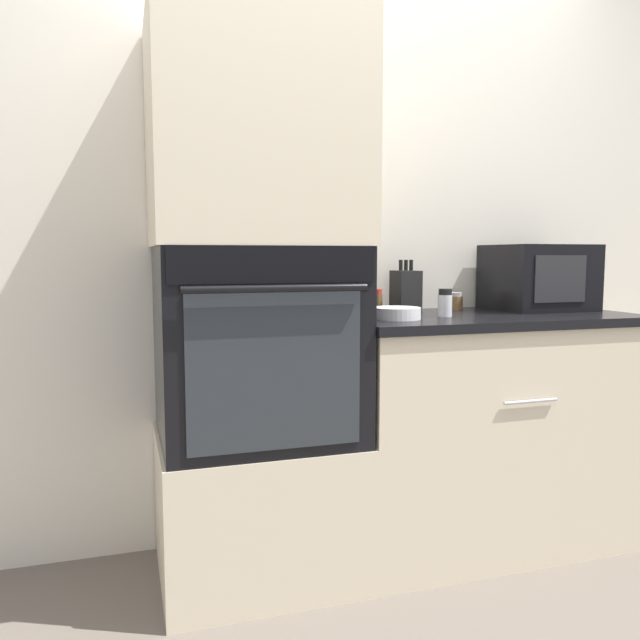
{
  "coord_description": "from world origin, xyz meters",
  "views": [
    {
      "loc": [
        -0.8,
        -1.87,
        1.17
      ],
      "look_at": [
        -0.14,
        0.21,
        0.95
      ],
      "focal_mm": 35.0,
      "sensor_mm": 36.0,
      "label": 1
    }
  ],
  "objects_px": {
    "microwave": "(538,277)",
    "condiment_jar_mid": "(445,303)",
    "bowl": "(396,313)",
    "condiment_jar_far": "(378,301)",
    "knife_block": "(406,291)",
    "wall_oven": "(256,343)",
    "condiment_jar_near": "(456,301)"
  },
  "relations": [
    {
      "from": "knife_block",
      "to": "condiment_jar_mid",
      "type": "height_order",
      "value": "knife_block"
    },
    {
      "from": "knife_block",
      "to": "condiment_jar_near",
      "type": "xyz_separation_m",
      "value": [
        0.25,
        0.02,
        -0.05
      ]
    },
    {
      "from": "wall_oven",
      "to": "microwave",
      "type": "height_order",
      "value": "microwave"
    },
    {
      "from": "wall_oven",
      "to": "condiment_jar_mid",
      "type": "height_order",
      "value": "wall_oven"
    },
    {
      "from": "condiment_jar_far",
      "to": "wall_oven",
      "type": "bearing_deg",
      "value": -159.27
    },
    {
      "from": "microwave",
      "to": "bowl",
      "type": "height_order",
      "value": "microwave"
    },
    {
      "from": "condiment_jar_far",
      "to": "condiment_jar_near",
      "type": "bearing_deg",
      "value": 2.39
    },
    {
      "from": "wall_oven",
      "to": "knife_block",
      "type": "bearing_deg",
      "value": 16.83
    },
    {
      "from": "wall_oven",
      "to": "microwave",
      "type": "bearing_deg",
      "value": 4.92
    },
    {
      "from": "microwave",
      "to": "wall_oven",
      "type": "bearing_deg",
      "value": -175.08
    },
    {
      "from": "wall_oven",
      "to": "condiment_jar_near",
      "type": "bearing_deg",
      "value": 13.65
    },
    {
      "from": "wall_oven",
      "to": "condiment_jar_mid",
      "type": "bearing_deg",
      "value": -4.12
    },
    {
      "from": "microwave",
      "to": "condiment_jar_near",
      "type": "height_order",
      "value": "microwave"
    },
    {
      "from": "knife_block",
      "to": "bowl",
      "type": "bearing_deg",
      "value": -120.9
    },
    {
      "from": "bowl",
      "to": "condiment_jar_far",
      "type": "distance_m",
      "value": 0.3
    },
    {
      "from": "wall_oven",
      "to": "knife_block",
      "type": "distance_m",
      "value": 0.73
    },
    {
      "from": "wall_oven",
      "to": "bowl",
      "type": "xyz_separation_m",
      "value": [
        0.51,
        -0.08,
        0.1
      ]
    },
    {
      "from": "condiment_jar_near",
      "to": "condiment_jar_mid",
      "type": "relative_size",
      "value": 0.68
    },
    {
      "from": "bowl",
      "to": "condiment_jar_near",
      "type": "distance_m",
      "value": 0.52
    },
    {
      "from": "condiment_jar_near",
      "to": "condiment_jar_mid",
      "type": "xyz_separation_m",
      "value": [
        -0.21,
        -0.28,
        0.02
      ]
    },
    {
      "from": "bowl",
      "to": "condiment_jar_mid",
      "type": "relative_size",
      "value": 1.67
    },
    {
      "from": "bowl",
      "to": "condiment_jar_mid",
      "type": "height_order",
      "value": "condiment_jar_mid"
    },
    {
      "from": "knife_block",
      "to": "condiment_jar_near",
      "type": "relative_size",
      "value": 2.96
    },
    {
      "from": "wall_oven",
      "to": "knife_block",
      "type": "relative_size",
      "value": 3.17
    },
    {
      "from": "wall_oven",
      "to": "bowl",
      "type": "bearing_deg",
      "value": -9.0
    },
    {
      "from": "condiment_jar_near",
      "to": "condiment_jar_far",
      "type": "relative_size",
      "value": 0.76
    },
    {
      "from": "knife_block",
      "to": "condiment_jar_near",
      "type": "distance_m",
      "value": 0.26
    },
    {
      "from": "knife_block",
      "to": "condiment_jar_far",
      "type": "height_order",
      "value": "knife_block"
    },
    {
      "from": "bowl",
      "to": "condiment_jar_mid",
      "type": "bearing_deg",
      "value": 7.54
    },
    {
      "from": "knife_block",
      "to": "condiment_jar_mid",
      "type": "distance_m",
      "value": 0.26
    },
    {
      "from": "microwave",
      "to": "condiment_jar_mid",
      "type": "height_order",
      "value": "microwave"
    },
    {
      "from": "wall_oven",
      "to": "microwave",
      "type": "distance_m",
      "value": 1.28
    }
  ]
}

